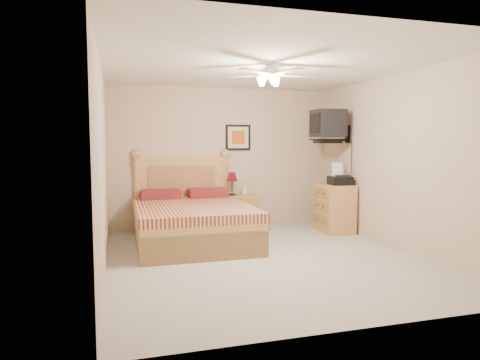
# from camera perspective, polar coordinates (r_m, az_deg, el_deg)

# --- Properties ---
(floor) EXTENTS (4.50, 4.50, 0.00)m
(floor) POSITION_cam_1_polar(r_m,az_deg,el_deg) (5.75, 3.22, -10.40)
(floor) COLOR #A09A91
(floor) RESTS_ON ground
(ceiling) EXTENTS (4.00, 4.50, 0.04)m
(ceiling) POSITION_cam_1_polar(r_m,az_deg,el_deg) (5.63, 3.34, 14.94)
(ceiling) COLOR white
(ceiling) RESTS_ON ground
(wall_back) EXTENTS (4.00, 0.04, 2.50)m
(wall_back) POSITION_cam_1_polar(r_m,az_deg,el_deg) (7.71, -2.24, 2.94)
(wall_back) COLOR tan
(wall_back) RESTS_ON ground
(wall_front) EXTENTS (4.00, 0.04, 2.50)m
(wall_front) POSITION_cam_1_polar(r_m,az_deg,el_deg) (3.51, 15.45, 0.30)
(wall_front) COLOR tan
(wall_front) RESTS_ON ground
(wall_left) EXTENTS (0.04, 4.50, 2.50)m
(wall_left) POSITION_cam_1_polar(r_m,az_deg,el_deg) (5.25, -17.83, 1.74)
(wall_left) COLOR tan
(wall_left) RESTS_ON ground
(wall_right) EXTENTS (0.04, 4.50, 2.50)m
(wall_right) POSITION_cam_1_polar(r_m,az_deg,el_deg) (6.49, 20.20, 2.25)
(wall_right) COLOR tan
(wall_right) RESTS_ON ground
(bed) EXTENTS (1.68, 2.20, 1.42)m
(bed) POSITION_cam_1_polar(r_m,az_deg,el_deg) (6.50, -6.36, -2.24)
(bed) COLOR #AC7543
(bed) RESTS_ON ground
(nightstand) EXTENTS (0.59, 0.47, 0.60)m
(nightstand) POSITION_cam_1_polar(r_m,az_deg,el_deg) (7.64, 0.19, -4.24)
(nightstand) COLOR #B48541
(nightstand) RESTS_ON ground
(table_lamp) EXTENTS (0.27, 0.27, 0.40)m
(table_lamp) POSITION_cam_1_polar(r_m,az_deg,el_deg) (7.54, -1.07, -0.51)
(table_lamp) COLOR #530710
(table_lamp) RESTS_ON nightstand
(lotion_bottle) EXTENTS (0.11, 0.11, 0.23)m
(lotion_bottle) POSITION_cam_1_polar(r_m,az_deg,el_deg) (7.64, 0.59, -1.11)
(lotion_bottle) COLOR silver
(lotion_bottle) RESTS_ON nightstand
(framed_picture) EXTENTS (0.46, 0.04, 0.46)m
(framed_picture) POSITION_cam_1_polar(r_m,az_deg,el_deg) (7.76, -0.27, 5.69)
(framed_picture) COLOR black
(framed_picture) RESTS_ON wall_back
(dresser) EXTENTS (0.52, 0.72, 0.82)m
(dresser) POSITION_cam_1_polar(r_m,az_deg,el_deg) (7.52, 12.49, -3.66)
(dresser) COLOR #A17C46
(dresser) RESTS_ON ground
(fax_machine) EXTENTS (0.39, 0.40, 0.37)m
(fax_machine) POSITION_cam_1_polar(r_m,az_deg,el_deg) (7.38, 13.20, 0.81)
(fax_machine) COLOR black
(fax_machine) RESTS_ON dresser
(magazine_lower) EXTENTS (0.30, 0.34, 0.03)m
(magazine_lower) POSITION_cam_1_polar(r_m,az_deg,el_deg) (7.72, 11.52, -0.26)
(magazine_lower) COLOR #B8AB97
(magazine_lower) RESTS_ON dresser
(magazine_upper) EXTENTS (0.24, 0.31, 0.02)m
(magazine_upper) POSITION_cam_1_polar(r_m,az_deg,el_deg) (7.74, 11.44, -0.06)
(magazine_upper) COLOR gray
(magazine_upper) RESTS_ON magazine_lower
(wall_tv) EXTENTS (0.56, 0.46, 0.58)m
(wall_tv) POSITION_cam_1_polar(r_m,az_deg,el_deg) (7.49, 12.68, 7.05)
(wall_tv) COLOR black
(wall_tv) RESTS_ON wall_right
(ceiling_fan) EXTENTS (1.14, 1.14, 0.28)m
(ceiling_fan) POSITION_cam_1_polar(r_m,az_deg,el_deg) (5.42, 4.06, 13.83)
(ceiling_fan) COLOR silver
(ceiling_fan) RESTS_ON ceiling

